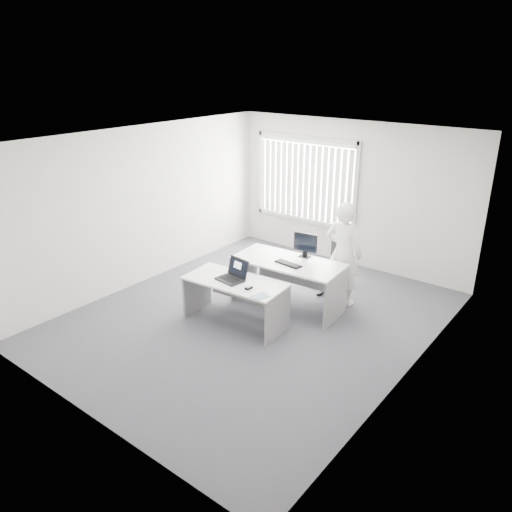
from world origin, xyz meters
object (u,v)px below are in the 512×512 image
Objects in this scene: person at (343,254)px; monitor at (305,245)px; desk_near at (235,292)px; laptop at (230,271)px; desk_far at (288,274)px; office_chair at (331,276)px.

monitor is at bearing 31.24° from person.
desk_near is at bearing 55.26° from person.
laptop is at bearing -149.12° from desk_near.
laptop is (-1.01, -1.67, -0.01)m from person.
desk_far is 1.98× the size of office_chair.
monitor reaches higher than laptop.
desk_near is at bearing -116.12° from monitor.
laptop is at bearing 54.30° from person.
person reaches higher than desk_near.
person reaches higher than laptop.
laptop is 0.98× the size of monitor.
desk_far is (0.32, 0.94, 0.07)m from desk_near.
laptop is at bearing -85.35° from office_chair.
monitor is at bearing 65.27° from desk_far.
laptop reaches higher than office_chair.
office_chair is 2.31× the size of laptop.
person is at bearing -15.31° from office_chair.
laptop reaches higher than desk_far.
desk_near is 0.92× the size of person.
person is at bearing 66.30° from laptop.
monitor reaches higher than office_chair.
desk_near is 1.74× the size of office_chair.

